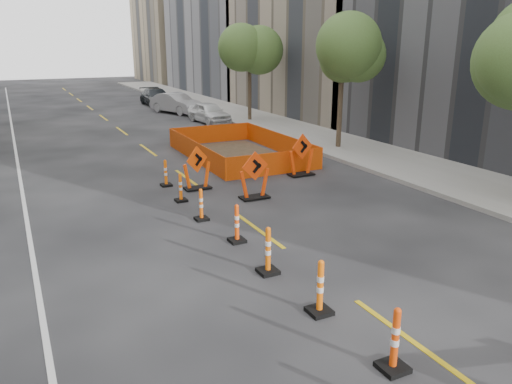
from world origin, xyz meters
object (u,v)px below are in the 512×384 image
channelizer_3 (268,250)px  channelizer_7 (166,173)px  channelizer_4 (237,223)px  parked_car_far (156,97)px  channelizer_5 (201,204)px  chevron_sign_center (255,175)px  chevron_sign_right (301,155)px  channelizer_6 (181,187)px  parked_car_near (209,112)px  channelizer_1 (395,339)px  parked_car_mid (176,103)px  chevron_sign_left (197,168)px  channelizer_2 (320,287)px

channelizer_3 → channelizer_7: 8.01m
channelizer_4 → parked_car_far: bearing=78.4°
channelizer_5 → chevron_sign_center: size_ratio=0.59×
chevron_sign_center → chevron_sign_right: chevron_sign_right is taller
channelizer_3 → channelizer_4: bearing=86.3°
channelizer_6 → parked_car_near: size_ratio=0.25×
channelizer_1 → chevron_sign_right: (5.02, 11.09, 0.28)m
channelizer_6 → chevron_sign_center: 2.47m
parked_car_mid → channelizer_5: bearing=-128.0°
channelizer_5 → chevron_sign_center: bearing=27.0°
channelizer_7 → channelizer_4: bearing=-88.7°
parked_car_far → channelizer_6: bearing=-103.8°
channelizer_5 → chevron_sign_center: 2.65m
channelizer_4 → channelizer_5: channelizer_4 is taller
chevron_sign_left → chevron_sign_center: 2.33m
channelizer_4 → parked_car_far: (6.11, 29.68, 0.17)m
channelizer_2 → chevron_sign_center: 7.52m
channelizer_5 → channelizer_2: bearing=-88.1°
channelizer_5 → parked_car_near: parked_car_near is taller
channelizer_7 → parked_car_far: parked_car_far is taller
channelizer_3 → chevron_sign_left: 7.16m
parked_car_near → channelizer_2: bearing=-112.0°
channelizer_7 → chevron_sign_left: chevron_sign_left is taller
channelizer_5 → channelizer_7: size_ratio=0.99×
channelizer_1 → parked_car_far: 36.20m
channelizer_7 → parked_car_near: 14.86m
channelizer_1 → chevron_sign_center: size_ratio=0.69×
channelizer_2 → channelizer_6: channelizer_2 is taller
channelizer_1 → channelizer_3: size_ratio=1.00×
channelizer_6 → parked_car_near: parked_car_near is taller
channelizer_6 → chevron_sign_right: size_ratio=0.57×
channelizer_5 → channelizer_1: bearing=-87.9°
chevron_sign_center → parked_car_near: 16.66m
channelizer_5 → parked_car_mid: parked_car_mid is taller
channelizer_6 → parked_car_near: bearing=65.6°
channelizer_1 → channelizer_7: bearing=90.8°
channelizer_1 → channelizer_4: size_ratio=1.08×
parked_car_mid → chevron_sign_right: bearing=-115.3°
channelizer_2 → parked_car_far: size_ratio=0.24×
channelizer_4 → chevron_sign_left: chevron_sign_left is taller
channelizer_3 → channelizer_5: channelizer_3 is taller
channelizer_2 → chevron_sign_right: (5.11, 9.09, 0.28)m
parked_car_near → chevron_sign_left: bearing=-118.6°
channelizer_4 → channelizer_2: bearing=-90.7°
channelizer_2 → channelizer_5: bearing=91.9°
chevron_sign_left → parked_car_mid: bearing=52.1°
channelizer_2 → parked_car_mid: (6.19, 28.49, 0.17)m
channelizer_1 → parked_car_far: parked_car_far is taller
channelizer_3 → parked_car_mid: (6.27, 26.49, 0.17)m
channelizer_4 → parked_car_far: 30.30m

